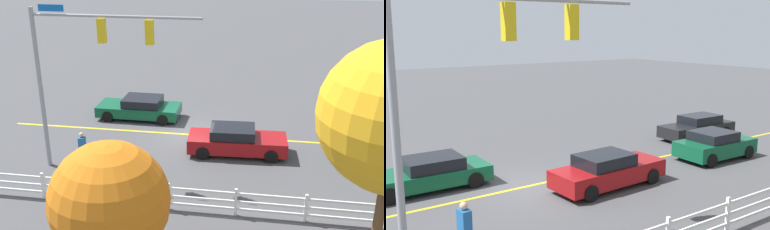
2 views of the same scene
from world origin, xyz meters
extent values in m
plane|color=#444447|center=(0.00, 0.00, 0.00)|extent=(120.00, 120.00, 0.00)
cube|color=gold|center=(-4.00, 0.00, 0.00)|extent=(28.00, 0.16, 0.01)
cylinder|color=gray|center=(5.89, 4.50, 3.65)|extent=(0.20, 0.20, 7.29)
cube|color=gold|center=(2.88, 4.50, 6.39)|extent=(0.32, 0.28, 1.00)
sphere|color=red|center=(2.88, 4.35, 6.71)|extent=(0.17, 0.17, 0.17)
sphere|color=orange|center=(2.88, 4.35, 6.39)|extent=(0.17, 0.17, 0.17)
sphere|color=#148C19|center=(2.88, 4.35, 6.07)|extent=(0.17, 0.17, 0.17)
cube|color=gold|center=(0.87, 4.50, 6.39)|extent=(0.32, 0.28, 1.00)
sphere|color=red|center=(0.87, 4.35, 6.71)|extent=(0.17, 0.17, 0.17)
sphere|color=orange|center=(0.87, 4.35, 6.39)|extent=(0.17, 0.17, 0.17)
sphere|color=#148C19|center=(0.87, 4.35, 6.07)|extent=(0.17, 0.17, 0.17)
cube|color=#0C4C2D|center=(-9.54, 1.66, 0.57)|extent=(4.00, 2.04, 0.71)
cube|color=black|center=(-9.34, 1.66, 1.16)|extent=(1.94, 1.79, 0.45)
cylinder|color=black|center=(-10.91, 0.79, 0.32)|extent=(0.65, 0.24, 0.64)
cylinder|color=black|center=(-10.87, 2.61, 0.32)|extent=(0.65, 0.24, 0.64)
cylinder|color=black|center=(-8.22, 0.72, 0.32)|extent=(0.65, 0.24, 0.64)
cylinder|color=black|center=(-8.17, 2.54, 0.32)|extent=(0.65, 0.24, 0.64)
cube|color=maroon|center=(-2.69, 1.89, 0.57)|extent=(4.86, 2.00, 0.69)
cube|color=black|center=(-2.45, 1.90, 1.15)|extent=(2.21, 1.70, 0.48)
cylinder|color=black|center=(-4.27, 0.98, 0.32)|extent=(0.65, 0.25, 0.64)
cylinder|color=black|center=(-4.35, 2.63, 0.32)|extent=(0.65, 0.25, 0.64)
cylinder|color=black|center=(-1.03, 1.14, 0.32)|extent=(0.65, 0.25, 0.64)
cylinder|color=black|center=(-1.11, 2.79, 0.32)|extent=(0.65, 0.25, 0.64)
cube|color=black|center=(-12.12, -1.68, 0.54)|extent=(4.74, 1.83, 0.65)
cube|color=black|center=(-12.36, -1.68, 1.11)|extent=(2.26, 1.59, 0.47)
cylinder|color=black|center=(-10.51, -0.94, 0.32)|extent=(0.65, 0.24, 0.64)
cylinder|color=black|center=(-10.55, -2.52, 0.32)|extent=(0.65, 0.24, 0.64)
cylinder|color=black|center=(-13.70, -0.85, 0.32)|extent=(0.65, 0.24, 0.64)
cylinder|color=black|center=(-13.74, -2.43, 0.32)|extent=(0.65, 0.24, 0.64)
cube|color=#0C4C2D|center=(3.33, -1.98, 0.51)|extent=(4.79, 1.97, 0.59)
cube|color=black|center=(3.09, -1.98, 1.04)|extent=(2.17, 1.75, 0.47)
cylinder|color=black|center=(4.96, -1.09, 0.32)|extent=(0.64, 0.23, 0.64)
cylinder|color=black|center=(1.71, -1.07, 0.32)|extent=(0.64, 0.23, 0.64)
cylinder|color=black|center=(1.70, -2.88, 0.32)|extent=(0.64, 0.23, 0.64)
cube|color=#1E5999|center=(4.27, 4.35, 1.16)|extent=(0.30, 0.43, 0.62)
sphere|color=tan|center=(4.27, 4.35, 1.58)|extent=(0.22, 0.22, 0.22)
cube|color=white|center=(-3.00, 7.31, 0.57)|extent=(0.10, 0.10, 1.15)
cube|color=white|center=(-3.00, 7.31, 0.95)|extent=(26.00, 0.06, 0.09)
cube|color=white|center=(-3.00, 7.31, 0.60)|extent=(26.00, 0.06, 0.09)
cube|color=white|center=(-3.00, 7.31, 0.28)|extent=(26.00, 0.06, 0.09)
camera|label=1|loc=(-3.72, 22.32, 9.95)|focal=42.68mm
camera|label=2|loc=(8.44, 15.53, 6.18)|focal=42.92mm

